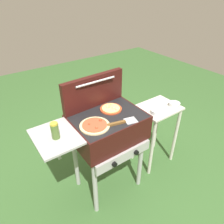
% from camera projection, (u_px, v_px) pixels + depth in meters
% --- Properties ---
extents(ground_plane, '(8.00, 8.00, 0.00)m').
position_uv_depth(ground_plane, '(108.00, 183.00, 2.28)').
color(ground_plane, '#38602D').
extents(grill, '(0.96, 0.53, 0.90)m').
position_uv_depth(grill, '(107.00, 130.00, 1.87)').
color(grill, '#38110F').
rests_on(grill, ground_plane).
extents(grill_lid_open, '(0.63, 0.09, 0.30)m').
position_uv_depth(grill_lid_open, '(94.00, 91.00, 1.86)').
color(grill_lid_open, '#38110F').
rests_on(grill_lid_open, grill).
extents(pizza_cheese, '(0.20, 0.20, 0.04)m').
position_uv_depth(pizza_cheese, '(111.00, 109.00, 1.88)').
color(pizza_cheese, '#C64723').
rests_on(pizza_cheese, grill).
extents(pizza_pepperoni, '(0.25, 0.25, 0.04)m').
position_uv_depth(pizza_pepperoni, '(95.00, 125.00, 1.66)').
color(pizza_pepperoni, beige).
rests_on(pizza_pepperoni, grill).
extents(sauce_jar, '(0.06, 0.06, 0.14)m').
position_uv_depth(sauce_jar, '(55.00, 131.00, 1.51)').
color(sauce_jar, '#4C6B2D').
rests_on(sauce_jar, grill).
extents(spatula, '(0.27, 0.12, 0.02)m').
position_uv_depth(spatula, '(122.00, 122.00, 1.70)').
color(spatula, '#B7BABF').
rests_on(spatula, grill).
extents(prep_table, '(0.44, 0.36, 0.76)m').
position_uv_depth(prep_table, '(156.00, 123.00, 2.31)').
color(prep_table, beige).
rests_on(prep_table, ground_plane).
extents(topping_bowl_near, '(0.12, 0.12, 0.04)m').
position_uv_depth(topping_bowl_near, '(174.00, 105.00, 2.20)').
color(topping_bowl_near, silver).
rests_on(topping_bowl_near, prep_table).
extents(topping_bowl_far, '(0.11, 0.11, 0.04)m').
position_uv_depth(topping_bowl_far, '(156.00, 112.00, 2.07)').
color(topping_bowl_far, silver).
rests_on(topping_bowl_far, prep_table).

